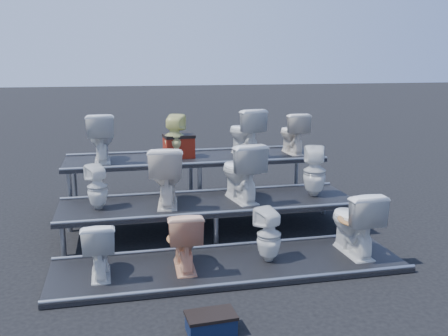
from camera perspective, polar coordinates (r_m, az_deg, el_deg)
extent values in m
plane|color=black|center=(7.29, -1.67, -7.36)|extent=(80.00, 80.00, 0.00)
cube|color=black|center=(6.10, 0.65, -11.14)|extent=(4.20, 1.20, 0.06)
cube|color=black|center=(7.22, -1.68, -5.64)|extent=(4.20, 1.20, 0.46)
cube|color=black|center=(8.39, -3.34, -1.64)|extent=(4.20, 1.20, 0.86)
imported|color=silver|center=(5.83, -14.10, -8.86)|extent=(0.38, 0.65, 0.65)
imported|color=#ECAA81|center=(5.86, -4.62, -8.09)|extent=(0.42, 0.71, 0.71)
imported|color=silver|center=(6.08, 5.15, -7.63)|extent=(0.37, 0.38, 0.65)
imported|color=silver|center=(6.46, 14.65, -5.95)|extent=(0.49, 0.83, 0.83)
imported|color=silver|center=(6.96, -14.27, -2.12)|extent=(0.36, 0.37, 0.61)
imported|color=silver|center=(6.96, -6.61, -0.84)|extent=(0.57, 0.88, 0.84)
imported|color=silver|center=(7.14, 1.94, -0.36)|extent=(0.61, 0.91, 0.86)
imported|color=silver|center=(7.50, 10.32, -0.38)|extent=(0.42, 0.43, 0.74)
imported|color=silver|center=(8.14, -13.90, 3.43)|extent=(0.44, 0.76, 0.77)
imported|color=#E4E288|center=(8.19, -5.67, 3.59)|extent=(0.43, 0.43, 0.71)
imported|color=silver|center=(8.41, 2.39, 4.16)|extent=(0.61, 0.86, 0.80)
imported|color=silver|center=(8.67, 7.85, 3.99)|extent=(0.41, 0.70, 0.71)
cube|color=maroon|center=(8.28, -5.18, 2.37)|extent=(0.50, 0.41, 0.33)
cube|color=black|center=(4.80, -1.50, -17.45)|extent=(0.45, 0.29, 0.16)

